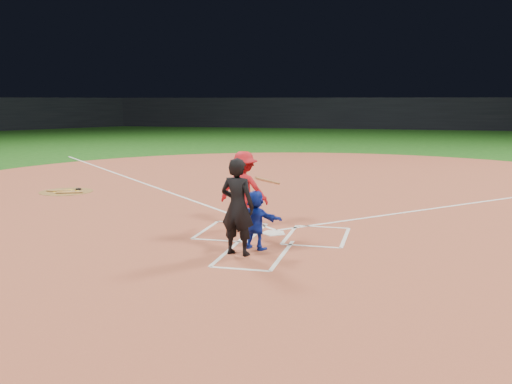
% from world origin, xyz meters
% --- Properties ---
extents(ground, '(120.00, 120.00, 0.00)m').
position_xyz_m(ground, '(0.00, 0.00, 0.00)').
color(ground, '#164912').
rests_on(ground, ground).
extents(home_plate_dirt, '(28.00, 28.00, 0.01)m').
position_xyz_m(home_plate_dirt, '(0.00, 6.00, 0.01)').
color(home_plate_dirt, '#9C4933').
rests_on(home_plate_dirt, ground).
extents(stadium_wall_far, '(80.00, 1.20, 3.20)m').
position_xyz_m(stadium_wall_far, '(0.00, 48.00, 1.60)').
color(stadium_wall_far, black).
rests_on(stadium_wall_far, ground).
extents(home_plate, '(0.60, 0.60, 0.02)m').
position_xyz_m(home_plate, '(0.00, 0.00, 0.02)').
color(home_plate, white).
rests_on(home_plate, home_plate_dirt).
extents(on_deck_circle, '(1.70, 1.70, 0.01)m').
position_xyz_m(on_deck_circle, '(-7.76, 4.07, 0.02)').
color(on_deck_circle, brown).
rests_on(on_deck_circle, home_plate_dirt).
extents(on_deck_logo, '(0.80, 0.80, 0.00)m').
position_xyz_m(on_deck_logo, '(-7.76, 4.07, 0.02)').
color(on_deck_logo, yellow).
rests_on(on_deck_logo, on_deck_circle).
extents(on_deck_bat_a, '(0.40, 0.79, 0.06)m').
position_xyz_m(on_deck_bat_a, '(-7.61, 4.32, 0.05)').
color(on_deck_bat_a, olive).
rests_on(on_deck_bat_a, on_deck_circle).
extents(on_deck_bat_b, '(0.84, 0.21, 0.06)m').
position_xyz_m(on_deck_bat_b, '(-7.96, 3.97, 0.05)').
color(on_deck_bat_b, olive).
rests_on(on_deck_bat_b, on_deck_circle).
extents(on_deck_bat_c, '(0.79, 0.41, 0.06)m').
position_xyz_m(on_deck_bat_c, '(-7.46, 3.77, 0.05)').
color(on_deck_bat_c, '#AB7C3E').
rests_on(on_deck_bat_c, on_deck_circle).
extents(bat_weight_donut, '(0.19, 0.19, 0.05)m').
position_xyz_m(bat_weight_donut, '(-7.56, 4.47, 0.05)').
color(bat_weight_donut, black).
rests_on(bat_weight_donut, on_deck_circle).
extents(catcher, '(1.15, 0.71, 1.19)m').
position_xyz_m(catcher, '(-0.06, -1.38, 0.60)').
color(catcher, '#152FB0').
rests_on(catcher, home_plate_dirt).
extents(umpire, '(0.76, 0.57, 1.87)m').
position_xyz_m(umpire, '(-0.30, -1.87, 0.95)').
color(umpire, black).
rests_on(umpire, home_plate_dirt).
extents(chalk_markings, '(28.35, 17.32, 0.01)m').
position_xyz_m(chalk_markings, '(0.00, 5.29, 0.01)').
color(chalk_markings, white).
rests_on(chalk_markings, home_plate_dirt).
extents(batter_at_plate, '(1.42, 0.91, 1.78)m').
position_xyz_m(batter_at_plate, '(-0.81, 0.46, 0.90)').
color(batter_at_plate, red).
rests_on(batter_at_plate, home_plate_dirt).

